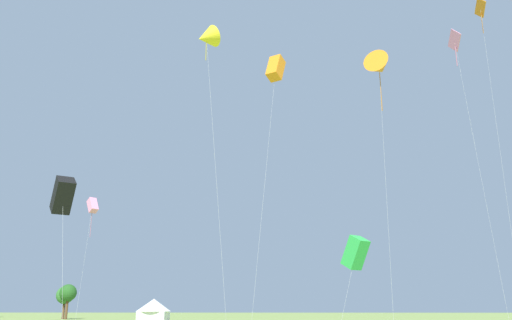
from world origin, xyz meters
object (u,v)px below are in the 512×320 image
Objects in this scene: kite_pink_diamond at (455,43)px; festival_tent_right at (154,309)px; kite_black_box at (63,195)px; tree_distant_left at (65,295)px; kite_orange_delta at (379,66)px; kite_orange_diamond at (481,13)px; kite_orange_box at (276,68)px; kite_green_box at (356,253)px; kite_pink_box at (93,206)px; kite_yellow_delta at (206,38)px; tree_distant_right at (68,293)px.

festival_tent_right is at bearing 149.75° from kite_pink_diamond.
tree_distant_left is (-19.94, 52.85, -6.71)m from kite_black_box.
kite_orange_diamond is (13.24, 6.56, 9.56)m from kite_orange_delta.
kite_green_box is (6.41, -3.65, -18.46)m from kite_orange_box.
kite_pink_box is (-4.64, 19.97, 2.96)m from kite_black_box.
kite_pink_diamond is at bearing 178.41° from kite_orange_diamond.
tree_distant_left is at bearing 146.39° from kite_orange_diamond.
kite_yellow_delta reaches higher than kite_orange_box.
kite_yellow_delta is 5.54× the size of festival_tent_right.
kite_orange_box is at bearing -166.01° from kite_orange_diamond.
kite_pink_diamond is 13.34m from kite_orange_delta.
kite_pink_diamond is 44.03m from kite_black_box.
tree_distant_right is at bearing 135.57° from kite_orange_delta.
kite_orange_delta is at bearing 15.76° from kite_yellow_delta.
kite_black_box is 1.57× the size of kite_green_box.
kite_orange_box reaches higher than kite_pink_box.
kite_pink_box is (-28.32, 16.75, 7.29)m from kite_green_box.
tree_distant_right reaches higher than tree_distant_left.
kite_orange_delta reaches higher than tree_distant_left.
kite_green_box is 1.33× the size of tree_distant_right.
kite_pink_diamond is 5.50× the size of tree_distant_right.
kite_orange_box is 62.71m from tree_distant_left.
kite_orange_delta is at bearing 38.64° from kite_green_box.
kite_green_box is at bearing 7.65° from kite_yellow_delta.
kite_pink_diamond reaches higher than kite_pink_box.
tree_distant_right is (-14.17, 31.33, -9.32)m from kite_pink_box.
kite_pink_box reaches higher than festival_tent_right.
tree_distant_right is at bearing 145.51° from kite_pink_diamond.
kite_green_box is 66.12m from tree_distant_left.
kite_orange_delta is 0.97× the size of kite_yellow_delta.
kite_orange_diamond reaches higher than kite_orange_delta.
kite_pink_diamond is at bearing 23.17° from kite_yellow_delta.
kite_orange_delta is 67.64m from tree_distant_right.
kite_black_box is 2.21× the size of tree_distant_left.
kite_orange_delta is 3.33× the size of kite_green_box.
kite_pink_box is 19.35m from festival_tent_right.
kite_pink_diamond is at bearing 16.38° from kite_orange_box.
kite_yellow_delta is at bearing -139.33° from kite_orange_box.
kite_pink_diamond is 2.63× the size of kite_black_box.
kite_yellow_delta is (-6.22, -5.35, 0.59)m from kite_orange_box.
kite_green_box reaches higher than tree_distant_right.
festival_tent_right is at bearing 127.11° from kite_green_box.
tree_distant_right is at bearing 114.33° from kite_pink_box.
tree_distant_left is (-15.30, 32.88, -9.67)m from kite_pink_box.
kite_orange_diamond is at bearing -9.18° from kite_pink_box.
kite_black_box reaches higher than festival_tent_right.
tree_distant_right is (-36.07, 44.43, -20.50)m from kite_orange_box.
kite_orange_box is (-20.02, -5.89, -5.50)m from kite_pink_diamond.
kite_black_box is at bearing -167.38° from kite_orange_delta.
tree_distant_right is at bearing -53.91° from tree_distant_left.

